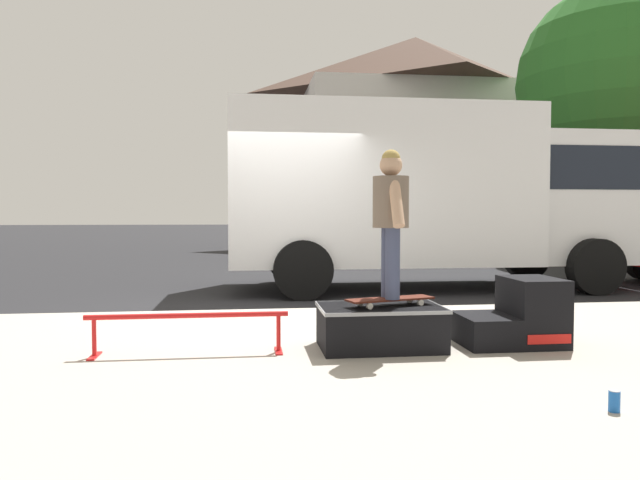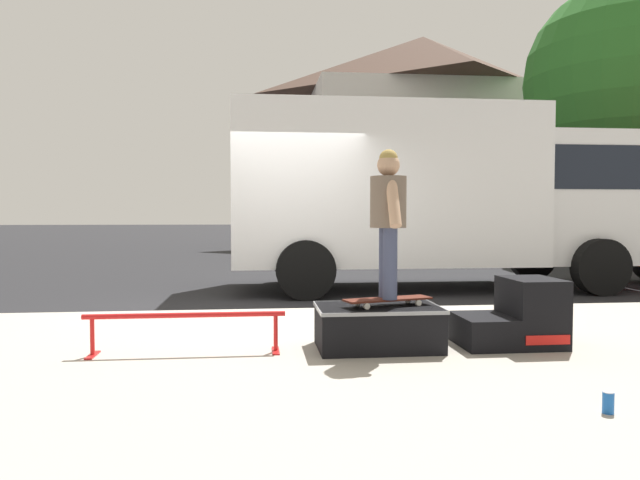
{
  "view_description": "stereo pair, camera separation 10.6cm",
  "coord_description": "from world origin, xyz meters",
  "px_view_note": "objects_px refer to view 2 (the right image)",
  "views": [
    {
      "loc": [
        -0.47,
        -7.7,
        1.28
      ],
      "look_at": [
        0.31,
        -1.38,
        1.0
      ],
      "focal_mm": 32.96,
      "sensor_mm": 36.0,
      "label": 1
    },
    {
      "loc": [
        -0.36,
        -7.71,
        1.28
      ],
      "look_at": [
        0.31,
        -1.38,
        1.0
      ],
      "focal_mm": 32.96,
      "sensor_mm": 36.0,
      "label": 2
    }
  ],
  "objects_px": {
    "box_truck": "(436,190)",
    "skateboard": "(388,300)",
    "grind_rail": "(185,322)",
    "skater_kid": "(388,211)",
    "kicker_ramp": "(517,317)",
    "soda_can": "(608,403)",
    "street_tree_main": "(637,85)",
    "skate_box": "(378,326)"
  },
  "relations": [
    {
      "from": "box_truck",
      "to": "skateboard",
      "type": "bearing_deg",
      "value": -111.6
    },
    {
      "from": "grind_rail",
      "to": "skater_kid",
      "type": "bearing_deg",
      "value": -0.09
    },
    {
      "from": "kicker_ramp",
      "to": "soda_can",
      "type": "height_order",
      "value": "kicker_ramp"
    },
    {
      "from": "skater_kid",
      "to": "kicker_ramp",
      "type": "bearing_deg",
      "value": 0.94
    },
    {
      "from": "grind_rail",
      "to": "skateboard",
      "type": "distance_m",
      "value": 1.72
    },
    {
      "from": "street_tree_main",
      "to": "skateboard",
      "type": "bearing_deg",
      "value": -132.01
    },
    {
      "from": "skate_box",
      "to": "grind_rail",
      "type": "xyz_separation_m",
      "value": [
        -1.63,
        -0.02,
        0.06
      ]
    },
    {
      "from": "skateboard",
      "to": "box_truck",
      "type": "distance_m",
      "value": 5.48
    },
    {
      "from": "kicker_ramp",
      "to": "skateboard",
      "type": "xyz_separation_m",
      "value": [
        -1.17,
        -0.02,
        0.18
      ]
    },
    {
      "from": "skate_box",
      "to": "box_truck",
      "type": "bearing_deg",
      "value": 67.5
    },
    {
      "from": "skate_box",
      "to": "street_tree_main",
      "type": "xyz_separation_m",
      "value": [
        9.31,
        10.22,
        4.49
      ]
    },
    {
      "from": "grind_rail",
      "to": "street_tree_main",
      "type": "xyz_separation_m",
      "value": [
        10.94,
        10.24,
        4.42
      ]
    },
    {
      "from": "skate_box",
      "to": "skater_kid",
      "type": "distance_m",
      "value": 0.99
    },
    {
      "from": "skater_kid",
      "to": "street_tree_main",
      "type": "distance_m",
      "value": 14.22
    },
    {
      "from": "street_tree_main",
      "to": "skater_kid",
      "type": "bearing_deg",
      "value": -132.01
    },
    {
      "from": "grind_rail",
      "to": "skater_kid",
      "type": "distance_m",
      "value": 1.95
    },
    {
      "from": "skate_box",
      "to": "skater_kid",
      "type": "relative_size",
      "value": 0.83
    },
    {
      "from": "skate_box",
      "to": "box_truck",
      "type": "xyz_separation_m",
      "value": [
        2.05,
        4.96,
        1.38
      ]
    },
    {
      "from": "street_tree_main",
      "to": "grind_rail",
      "type": "bearing_deg",
      "value": -136.9
    },
    {
      "from": "kicker_ramp",
      "to": "soda_can",
      "type": "xyz_separation_m",
      "value": [
        -0.25,
        -1.78,
        -0.18
      ]
    },
    {
      "from": "kicker_ramp",
      "to": "skateboard",
      "type": "relative_size",
      "value": 1.09
    },
    {
      "from": "skateboard",
      "to": "skater_kid",
      "type": "distance_m",
      "value": 0.76
    },
    {
      "from": "skate_box",
      "to": "grind_rail",
      "type": "relative_size",
      "value": 0.64
    },
    {
      "from": "box_truck",
      "to": "street_tree_main",
      "type": "xyz_separation_m",
      "value": [
        7.25,
        5.26,
        3.11
      ]
    },
    {
      "from": "grind_rail",
      "to": "box_truck",
      "type": "distance_m",
      "value": 6.33
    },
    {
      "from": "soda_can",
      "to": "box_truck",
      "type": "distance_m",
      "value": 6.98
    },
    {
      "from": "skate_box",
      "to": "kicker_ramp",
      "type": "xyz_separation_m",
      "value": [
        1.25,
        -0.0,
        0.05
      ]
    },
    {
      "from": "kicker_ramp",
      "to": "skateboard",
      "type": "bearing_deg",
      "value": -179.06
    },
    {
      "from": "kicker_ramp",
      "to": "box_truck",
      "type": "xyz_separation_m",
      "value": [
        0.8,
        4.96,
        1.33
      ]
    },
    {
      "from": "skate_box",
      "to": "box_truck",
      "type": "distance_m",
      "value": 5.54
    },
    {
      "from": "skater_kid",
      "to": "box_truck",
      "type": "xyz_separation_m",
      "value": [
        1.97,
        4.98,
        0.39
      ]
    },
    {
      "from": "soda_can",
      "to": "skater_kid",
      "type": "bearing_deg",
      "value": 117.5
    },
    {
      "from": "soda_can",
      "to": "grind_rail",
      "type": "bearing_deg",
      "value": 146.2
    },
    {
      "from": "grind_rail",
      "to": "soda_can",
      "type": "relative_size",
      "value": 13.16
    },
    {
      "from": "skateboard",
      "to": "skater_kid",
      "type": "xyz_separation_m",
      "value": [
        0.0,
        -0.0,
        0.76
      ]
    },
    {
      "from": "box_truck",
      "to": "street_tree_main",
      "type": "relative_size",
      "value": 0.9
    },
    {
      "from": "street_tree_main",
      "to": "box_truck",
      "type": "bearing_deg",
      "value": -144.04
    },
    {
      "from": "grind_rail",
      "to": "kicker_ramp",
      "type": "bearing_deg",
      "value": 0.33
    },
    {
      "from": "grind_rail",
      "to": "soda_can",
      "type": "height_order",
      "value": "grind_rail"
    },
    {
      "from": "box_truck",
      "to": "grind_rail",
      "type": "bearing_deg",
      "value": -126.52
    },
    {
      "from": "skate_box",
      "to": "skateboard",
      "type": "relative_size",
      "value": 1.31
    },
    {
      "from": "grind_rail",
      "to": "skate_box",
      "type": "bearing_deg",
      "value": 0.59
    }
  ]
}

